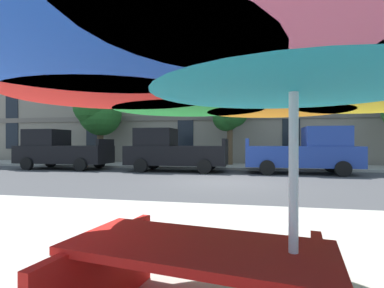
{
  "coord_description": "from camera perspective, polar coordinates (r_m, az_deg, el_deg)",
  "views": [
    {
      "loc": [
        0.99,
        -10.94,
        1.46
      ],
      "look_at": [
        -1.86,
        3.2,
        1.4
      ],
      "focal_mm": 27.64,
      "sensor_mm": 36.0,
      "label": 1
    }
  ],
  "objects": [
    {
      "name": "pickup_black_midblock",
      "position": [
        15.18,
        -3.82,
        -1.4
      ],
      "size": [
        5.1,
        2.12,
        2.2
      ],
      "color": "black",
      "rests_on": "ground"
    },
    {
      "name": "ground_plane",
      "position": [
        11.08,
        6.23,
        -7.33
      ],
      "size": [
        120.0,
        120.0,
        0.0
      ],
      "primitive_type": "plane",
      "color": "#424244"
    },
    {
      "name": "picnic_table",
      "position": [
        2.24,
        1.03,
        -25.49
      ],
      "size": [
        2.01,
        1.78,
        0.77
      ],
      "color": "red",
      "rests_on": "ground"
    },
    {
      "name": "pickup_blue",
      "position": [
        14.86,
        21.14,
        -1.45
      ],
      "size": [
        5.1,
        2.12,
        2.2
      ],
      "color": "navy",
      "rests_on": "ground"
    },
    {
      "name": "sidewalk_far",
      "position": [
        17.82,
        8.22,
        -4.27
      ],
      "size": [
        56.0,
        3.6,
        0.12
      ],
      "primitive_type": "cube",
      "color": "#9E998E",
      "rests_on": "ground"
    },
    {
      "name": "pickup_black",
      "position": [
        17.97,
        -24.02,
        -1.16
      ],
      "size": [
        5.1,
        2.12,
        2.2
      ],
      "color": "black",
      "rests_on": "ground"
    },
    {
      "name": "street_tree_left",
      "position": [
        20.74,
        -17.43,
        6.04
      ],
      "size": [
        3.02,
        3.41,
        5.23
      ],
      "color": "brown",
      "rests_on": "ground"
    },
    {
      "name": "patio_umbrella",
      "position": [
        2.03,
        19.03,
        15.77
      ],
      "size": [
        3.86,
        3.86,
        2.3
      ],
      "color": "silver",
      "rests_on": "ground"
    },
    {
      "name": "apartment_building",
      "position": [
        26.76,
        9.24,
        14.38
      ],
      "size": [
        41.9,
        12.08,
        16.0
      ],
      "color": "gray",
      "rests_on": "ground"
    },
    {
      "name": "street_tree_middle",
      "position": [
        18.38,
        7.39,
        6.08
      ],
      "size": [
        2.16,
        2.41,
        4.54
      ],
      "color": "brown",
      "rests_on": "ground"
    }
  ]
}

